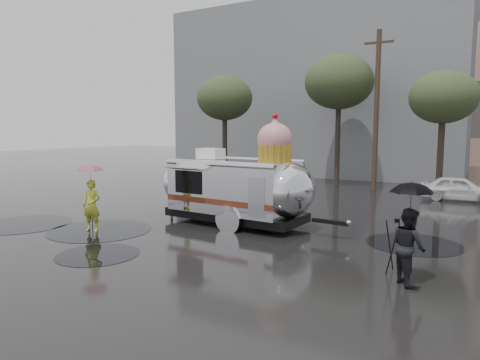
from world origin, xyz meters
The scene contains 14 objects.
ground centered at (0.00, 0.00, 0.00)m, with size 120.00×120.00×0.00m, color black.
puddles centered at (-2.14, -0.39, 0.01)m, with size 15.98×9.71×0.01m.
grey_building centered at (-4.00, 24.00, 6.50)m, with size 22.00×12.00×13.00m, color slate.
utility_pole centered at (2.50, 14.00, 4.62)m, with size 1.60×0.28×9.00m.
tree_left centered at (-7.00, 13.00, 5.48)m, with size 3.64×3.64×6.95m.
tree_mid centered at (0.00, 15.00, 6.34)m, with size 4.20×4.20×8.03m.
tree_right centered at (6.00, 13.00, 5.06)m, with size 3.36×3.36×6.42m.
barricade_row centered at (-5.55, 9.96, 0.52)m, with size 4.30×0.80×1.00m.
airstream_trailer centered at (0.14, 2.17, 1.43)m, with size 7.58×3.04×4.09m.
person_left centered at (-3.66, -1.19, 0.88)m, with size 0.63×0.42×1.76m, color gold.
umbrella_pink centered at (-3.66, -1.19, 1.93)m, with size 1.13×1.13×2.32m.
person_right centered at (6.52, -1.28, 0.86)m, with size 0.83×0.46×1.73m, color black.
umbrella_black centered at (6.52, -1.28, 1.94)m, with size 1.15×1.15×2.33m.
tripod centered at (6.15, -0.64, 0.77)m, with size 0.55×0.53×1.34m.
Camera 1 is at (7.80, -11.22, 3.44)m, focal length 32.00 mm.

